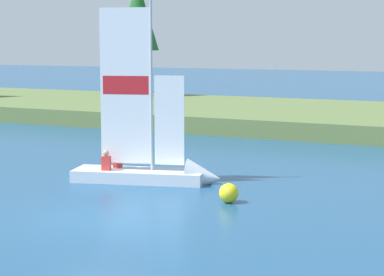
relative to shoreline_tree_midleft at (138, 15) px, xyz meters
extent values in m
plane|color=navy|center=(15.38, -27.51, -6.36)|extent=(200.00, 200.00, 0.00)
cube|color=#5B703D|center=(15.38, -4.34, -5.92)|extent=(80.00, 13.77, 0.88)
cylinder|color=brown|center=(0.00, 0.00, -3.93)|extent=(0.36, 0.36, 3.11)
cone|color=#1E5B23|center=(0.00, 0.00, 0.04)|extent=(2.86, 2.86, 4.84)
cube|color=silver|center=(13.89, -22.76, -6.17)|extent=(4.50, 2.50, 0.38)
cone|color=silver|center=(15.95, -22.16, -6.17)|extent=(1.37, 1.47, 1.22)
cylinder|color=#B7B7BC|center=(14.30, -22.64, -3.04)|extent=(0.08, 0.08, 5.87)
cube|color=white|center=(13.49, -22.87, -3.24)|extent=(1.64, 0.50, 4.98)
cube|color=red|center=(13.49, -22.87, -3.22)|extent=(1.48, 0.46, 0.60)
cube|color=white|center=(14.87, -22.48, -4.34)|extent=(0.94, 0.30, 2.88)
cylinder|color=#B7B7BC|center=(13.49, -22.87, -5.76)|extent=(1.65, 0.53, 0.06)
cube|color=red|center=(12.99, -23.33, -5.75)|extent=(0.32, 0.27, 0.46)
sphere|color=tan|center=(12.99, -23.33, -5.41)|extent=(0.20, 0.20, 0.20)
cube|color=red|center=(13.02, -22.70, -5.71)|extent=(0.32, 0.27, 0.54)
sphere|color=tan|center=(13.02, -22.70, -5.33)|extent=(0.20, 0.20, 0.20)
sphere|color=yellow|center=(17.79, -24.31, -6.08)|extent=(0.56, 0.56, 0.56)
camera|label=1|loc=(25.95, -42.51, -1.87)|focal=67.24mm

